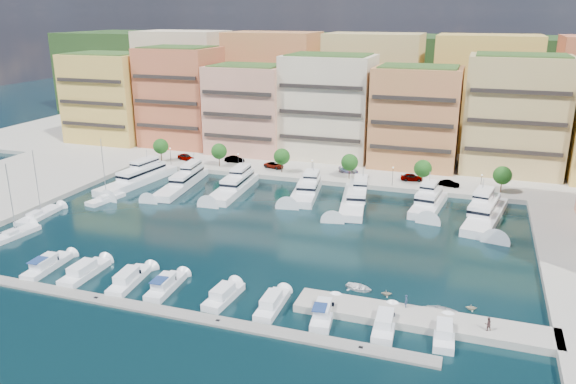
# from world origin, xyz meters

# --- Properties ---
(ground) EXTENTS (400.00, 400.00, 0.00)m
(ground) POSITION_xyz_m (0.00, 0.00, 0.00)
(ground) COLOR black
(ground) RESTS_ON ground
(north_quay) EXTENTS (220.00, 64.00, 2.00)m
(north_quay) POSITION_xyz_m (0.00, 62.00, 0.00)
(north_quay) COLOR #9E998E
(north_quay) RESTS_ON ground
(hillside) EXTENTS (240.00, 40.00, 58.00)m
(hillside) POSITION_xyz_m (0.00, 110.00, 0.00)
(hillside) COLOR #1B3515
(hillside) RESTS_ON ground
(south_pontoon) EXTENTS (72.00, 2.20, 0.35)m
(south_pontoon) POSITION_xyz_m (-3.00, -30.00, 0.00)
(south_pontoon) COLOR gray
(south_pontoon) RESTS_ON ground
(finger_pier) EXTENTS (32.00, 5.00, 2.00)m
(finger_pier) POSITION_xyz_m (30.00, -22.00, 0.00)
(finger_pier) COLOR #9E998E
(finger_pier) RESTS_ON ground
(apartment_0) EXTENTS (22.00, 16.50, 24.80)m
(apartment_0) POSITION_xyz_m (-66.00, 49.99, 13.31)
(apartment_0) COLOR gold
(apartment_0) RESTS_ON north_quay
(apartment_1) EXTENTS (20.00, 16.50, 26.80)m
(apartment_1) POSITION_xyz_m (-44.00, 51.99, 14.31)
(apartment_1) COLOR #C66042
(apartment_1) RESTS_ON north_quay
(apartment_2) EXTENTS (20.00, 15.50, 22.80)m
(apartment_2) POSITION_xyz_m (-23.00, 49.99, 12.31)
(apartment_2) COLOR #EB9983
(apartment_2) RESTS_ON north_quay
(apartment_3) EXTENTS (22.00, 16.50, 25.80)m
(apartment_3) POSITION_xyz_m (-2.00, 51.99, 13.81)
(apartment_3) COLOR beige
(apartment_3) RESTS_ON north_quay
(apartment_4) EXTENTS (20.00, 15.50, 23.80)m
(apartment_4) POSITION_xyz_m (20.00, 49.99, 12.81)
(apartment_4) COLOR #BB8246
(apartment_4) RESTS_ON north_quay
(apartment_5) EXTENTS (22.00, 16.50, 26.80)m
(apartment_5) POSITION_xyz_m (42.00, 51.99, 14.31)
(apartment_5) COLOR tan
(apartment_5) RESTS_ON north_quay
(backblock_0) EXTENTS (26.00, 18.00, 30.00)m
(backblock_0) POSITION_xyz_m (-55.00, 74.00, 16.00)
(backblock_0) COLOR beige
(backblock_0) RESTS_ON north_quay
(backblock_1) EXTENTS (26.00, 18.00, 30.00)m
(backblock_1) POSITION_xyz_m (-25.00, 74.00, 16.00)
(backblock_1) COLOR #BB8246
(backblock_1) RESTS_ON north_quay
(backblock_2) EXTENTS (26.00, 18.00, 30.00)m
(backblock_2) POSITION_xyz_m (5.00, 74.00, 16.00)
(backblock_2) COLOR tan
(backblock_2) RESTS_ON north_quay
(backblock_3) EXTENTS (26.00, 18.00, 30.00)m
(backblock_3) POSITION_xyz_m (35.00, 74.00, 16.00)
(backblock_3) COLOR gold
(backblock_3) RESTS_ON north_quay
(tree_0) EXTENTS (3.80, 3.80, 5.65)m
(tree_0) POSITION_xyz_m (-40.00, 33.50, 4.74)
(tree_0) COLOR #473323
(tree_0) RESTS_ON north_quay
(tree_1) EXTENTS (3.80, 3.80, 5.65)m
(tree_1) POSITION_xyz_m (-24.00, 33.50, 4.74)
(tree_1) COLOR #473323
(tree_1) RESTS_ON north_quay
(tree_2) EXTENTS (3.80, 3.80, 5.65)m
(tree_2) POSITION_xyz_m (-8.00, 33.50, 4.74)
(tree_2) COLOR #473323
(tree_2) RESTS_ON north_quay
(tree_3) EXTENTS (3.80, 3.80, 5.65)m
(tree_3) POSITION_xyz_m (8.00, 33.50, 4.74)
(tree_3) COLOR #473323
(tree_3) RESTS_ON north_quay
(tree_4) EXTENTS (3.80, 3.80, 5.65)m
(tree_4) POSITION_xyz_m (24.00, 33.50, 4.74)
(tree_4) COLOR #473323
(tree_4) RESTS_ON north_quay
(tree_5) EXTENTS (3.80, 3.80, 5.65)m
(tree_5) POSITION_xyz_m (40.00, 33.50, 4.74)
(tree_5) COLOR #473323
(tree_5) RESTS_ON north_quay
(lamppost_0) EXTENTS (0.30, 0.30, 4.20)m
(lamppost_0) POSITION_xyz_m (-36.00, 31.20, 3.83)
(lamppost_0) COLOR black
(lamppost_0) RESTS_ON north_quay
(lamppost_1) EXTENTS (0.30, 0.30, 4.20)m
(lamppost_1) POSITION_xyz_m (-18.00, 31.20, 3.83)
(lamppost_1) COLOR black
(lamppost_1) RESTS_ON north_quay
(lamppost_2) EXTENTS (0.30, 0.30, 4.20)m
(lamppost_2) POSITION_xyz_m (0.00, 31.20, 3.83)
(lamppost_2) COLOR black
(lamppost_2) RESTS_ON north_quay
(lamppost_3) EXTENTS (0.30, 0.30, 4.20)m
(lamppost_3) POSITION_xyz_m (18.00, 31.20, 3.83)
(lamppost_3) COLOR black
(lamppost_3) RESTS_ON north_quay
(lamppost_4) EXTENTS (0.30, 0.30, 4.20)m
(lamppost_4) POSITION_xyz_m (36.00, 31.20, 3.83)
(lamppost_4) COLOR black
(lamppost_4) RESTS_ON north_quay
(yacht_0) EXTENTS (7.45, 23.52, 7.30)m
(yacht_0) POSITION_xyz_m (-36.56, 18.40, 1.21)
(yacht_0) COLOR white
(yacht_0) RESTS_ON ground
(yacht_1) EXTENTS (6.35, 22.03, 7.30)m
(yacht_1) POSITION_xyz_m (-25.84, 19.00, 1.09)
(yacht_1) COLOR white
(yacht_1) RESTS_ON ground
(yacht_2) EXTENTS (5.75, 20.24, 7.30)m
(yacht_2) POSITION_xyz_m (-13.89, 19.83, 1.21)
(yacht_2) COLOR white
(yacht_2) RESTS_ON ground
(yacht_3) EXTENTS (7.01, 16.46, 7.30)m
(yacht_3) POSITION_xyz_m (1.64, 21.70, 1.21)
(yacht_3) COLOR white
(yacht_3) RESTS_ON ground
(yacht_4) EXTENTS (7.60, 20.90, 7.30)m
(yacht_4) POSITION_xyz_m (12.30, 19.58, 1.09)
(yacht_4) COLOR white
(yacht_4) RESTS_ON ground
(yacht_5) EXTENTS (6.36, 15.67, 7.30)m
(yacht_5) POSITION_xyz_m (26.60, 22.02, 1.21)
(yacht_5) COLOR white
(yacht_5) RESTS_ON ground
(yacht_6) EXTENTS (8.40, 21.50, 7.30)m
(yacht_6) POSITION_xyz_m (37.16, 19.39, 1.21)
(yacht_6) COLOR white
(yacht_6) RESTS_ON ground
(cruiser_1) EXTENTS (3.06, 9.25, 2.66)m
(cruiser_1) POSITION_xyz_m (-24.77, -24.62, 0.57)
(cruiser_1) COLOR white
(cruiser_1) RESTS_ON ground
(cruiser_2) EXTENTS (2.91, 8.77, 2.55)m
(cruiser_2) POSITION_xyz_m (-18.09, -24.60, 0.55)
(cruiser_2) COLOR white
(cruiser_2) RESTS_ON ground
(cruiser_3) EXTENTS (3.47, 9.26, 2.55)m
(cruiser_3) POSITION_xyz_m (-10.47, -24.60, 0.55)
(cruiser_3) COLOR white
(cruiser_3) RESTS_ON ground
(cruiser_4) EXTENTS (2.96, 8.29, 2.66)m
(cruiser_4) POSITION_xyz_m (-4.60, -24.61, 0.57)
(cruiser_4) COLOR white
(cruiser_4) RESTS_ON ground
(cruiser_5) EXTENTS (3.11, 7.80, 2.55)m
(cruiser_5) POSITION_xyz_m (4.22, -24.58, 0.55)
(cruiser_5) COLOR white
(cruiser_5) RESTS_ON ground
(cruiser_6) EXTENTS (2.59, 8.09, 2.55)m
(cruiser_6) POSITION_xyz_m (11.15, -24.59, 0.55)
(cruiser_6) COLOR white
(cruiser_6) RESTS_ON ground
(cruiser_7) EXTENTS (3.31, 8.22, 2.66)m
(cruiser_7) POSITION_xyz_m (18.09, -24.61, 0.57)
(cruiser_7) COLOR white
(cruiser_7) RESTS_ON ground
(cruiser_8) EXTENTS (2.95, 8.15, 2.55)m
(cruiser_8) POSITION_xyz_m (25.82, -24.59, 0.55)
(cruiser_8) COLOR white
(cruiser_8) RESTS_ON ground
(cruiser_9) EXTENTS (2.72, 7.28, 2.55)m
(cruiser_9) POSITION_xyz_m (32.80, -24.58, 0.55)
(cruiser_9) COLOR white
(cruiser_9) RESTS_ON ground
(sailboat_0) EXTENTS (3.92, 9.03, 13.20)m
(sailboat_0) POSITION_xyz_m (-39.20, -15.93, 0.31)
(sailboat_0) COLOR white
(sailboat_0) RESTS_ON ground
(sailboat_2) EXTENTS (4.15, 8.94, 13.20)m
(sailboat_2) POSITION_xyz_m (-36.03, 5.07, 0.32)
(sailboat_2) COLOR white
(sailboat_2) RESTS_ON ground
(sailboat_1) EXTENTS (3.53, 10.57, 13.20)m
(sailboat_1) POSITION_xyz_m (-41.98, -7.03, 0.31)
(sailboat_1) COLOR white
(sailboat_1) RESTS_ON ground
(tender_0) EXTENTS (4.24, 3.43, 0.78)m
(tender_0) POSITION_xyz_m (20.80, -15.87, 0.39)
(tender_0) COLOR white
(tender_0) RESTS_ON ground
(tender_2) EXTENTS (4.90, 3.89, 0.91)m
(tender_2) POSITION_xyz_m (31.91, -18.94, 0.46)
(tender_2) COLOR silver
(tender_2) RESTS_ON ground
(tender_3) EXTENTS (1.58, 1.41, 0.75)m
(tender_3) POSITION_xyz_m (35.69, -16.55, 0.38)
(tender_3) COLOR beige
(tender_3) RESTS_ON ground
(tender_1) EXTENTS (1.64, 1.48, 0.76)m
(tender_1) POSITION_xyz_m (24.66, -16.27, 0.38)
(tender_1) COLOR beige
(tender_1) RESTS_ON ground
(car_0) EXTENTS (5.22, 3.52, 1.65)m
(car_0) POSITION_xyz_m (-34.51, 36.09, 1.83)
(car_0) COLOR gray
(car_0) RESTS_ON north_quay
(car_1) EXTENTS (4.90, 1.74, 1.61)m
(car_1) POSITION_xyz_m (-22.07, 37.98, 1.80)
(car_1) COLOR gray
(car_1) RESTS_ON north_quay
(car_2) EXTENTS (5.34, 3.39, 1.37)m
(car_2) POSITION_xyz_m (-10.98, 36.33, 1.69)
(car_2) COLOR gray
(car_2) RESTS_ON north_quay
(car_3) EXTENTS (4.63, 2.05, 1.32)m
(car_3) POSITION_xyz_m (6.82, 37.98, 1.66)
(car_3) COLOR gray
(car_3) RESTS_ON north_quay
(car_4) EXTENTS (5.07, 2.72, 1.64)m
(car_4) POSITION_xyz_m (21.50, 36.31, 1.82)
(car_4) COLOR gray
(car_4) RESTS_ON north_quay
(car_5) EXTENTS (4.29, 1.72, 1.39)m
(car_5) POSITION_xyz_m (29.67, 34.45, 1.69)
(car_5) COLOR gray
(car_5) RESTS_ON north_quay
(person_0) EXTENTS (0.47, 0.65, 1.68)m
(person_0) POSITION_xyz_m (27.76, -20.29, 1.84)
(person_0) COLOR #2A3954
(person_0) RESTS_ON finger_pier
(person_1) EXTENTS (1.05, 0.97, 1.72)m
(person_1) POSITION_xyz_m (37.58, -22.74, 1.86)
(person_1) COLOR #452C29
(person_1) RESTS_ON finger_pier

